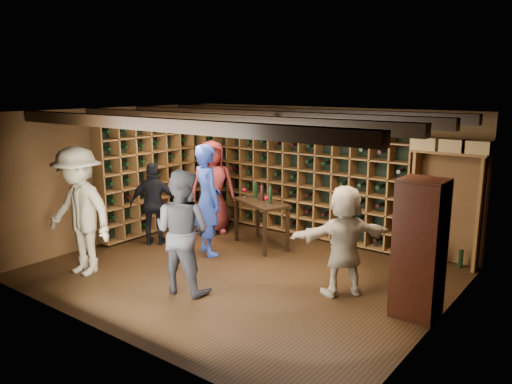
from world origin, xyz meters
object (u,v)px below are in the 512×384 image
Objects in this scene: man_blue_shirt at (207,200)px; man_grey_suit at (182,231)px; guest_red_floral at (212,187)px; guest_beige at (344,240)px; guest_woman_black at (154,204)px; tasting_table at (261,206)px; guest_khaki at (79,211)px; display_cabinet at (419,251)px.

man_blue_shirt reaches higher than man_grey_suit.
guest_red_floral is at bearing -26.78° from man_blue_shirt.
guest_beige is (1.87, 1.28, -0.10)m from man_grey_suit.
guest_woman_black reaches higher than tasting_table.
display_cabinet is at bearing 14.55° from guest_khaki.
guest_khaki is (-4.69, -1.70, 0.14)m from display_cabinet.
guest_khaki is at bearing 88.12° from man_blue_shirt.
guest_woman_black is at bearing -124.20° from tasting_table.
display_cabinet is 4.89m from guest_woman_black.
man_grey_suit is at bearing -157.01° from display_cabinet.
guest_khaki is 4.03m from guest_beige.
display_cabinet is at bearing 127.94° from guest_beige.
guest_red_floral reaches higher than man_grey_suit.
man_grey_suit is at bearing 109.85° from guest_woman_black.
guest_beige reaches higher than tasting_table.
guest_red_floral reaches higher than guest_woman_black.
man_blue_shirt is (-3.74, 0.18, 0.11)m from display_cabinet.
man_blue_shirt reaches higher than display_cabinet.
guest_red_floral is at bearing -142.80° from guest_woman_black.
guest_beige is at bearing -158.01° from man_blue_shirt.
man_grey_suit is at bearing 9.13° from guest_khaki.
guest_khaki is 3.12m from tasting_table.
tasting_table is at bearing 161.93° from display_cabinet.
man_grey_suit is at bearing -59.50° from tasting_table.
guest_beige is at bearing 20.17° from guest_khaki.
display_cabinet is at bearing -157.74° from man_blue_shirt.
guest_beige reaches higher than guest_woman_black.
display_cabinet is at bearing 141.97° from guest_woman_black.
man_blue_shirt is 1.03m from tasting_table.
man_blue_shirt reaches higher than guest_red_floral.
guest_khaki reaches higher than man_grey_suit.
guest_khaki is 1.60× the size of tasting_table.
guest_woman_black is at bearing -179.79° from display_cabinet.
man_grey_suit is 2.32m from guest_woman_black.
man_grey_suit is 1.16× the size of guest_woman_black.
guest_red_floral is at bearing -68.65° from guest_beige.
guest_khaki is 1.27× the size of guest_beige.
guest_woman_black is 1.71m from guest_khaki.
guest_red_floral reaches higher than display_cabinet.
tasting_table is at bearing -75.07° from guest_beige.
display_cabinet reaches higher than guest_woman_black.
display_cabinet is 0.95× the size of guest_red_floral.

